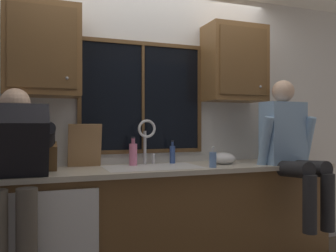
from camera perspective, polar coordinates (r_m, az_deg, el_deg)
back_wall at (r=3.35m, az=-3.71°, el=0.20°), size 5.56×0.12×2.55m
window_glass at (r=3.28m, az=-4.08°, el=4.57°), size 1.10×0.02×0.95m
window_frame_top at (r=3.34m, az=-4.03°, el=13.03°), size 1.17×0.02×0.04m
window_frame_bottom at (r=3.27m, az=-4.03°, el=-4.06°), size 1.17×0.02×0.04m
window_frame_left at (r=3.16m, az=-13.99°, el=4.73°), size 0.03×0.02×0.95m
window_frame_right at (r=3.47m, az=5.02°, el=4.33°), size 0.03×0.02×0.95m
window_mullion_center at (r=3.27m, az=-4.02°, el=4.59°), size 0.02×0.02×0.95m
lower_cabinet_run at (r=3.13m, az=-1.80°, el=-15.29°), size 3.16×0.58×0.88m
countertop at (r=3.02m, az=-1.68°, el=-6.94°), size 3.22×0.62×0.04m
dishwasher_front at (r=2.67m, az=-17.70°, el=-17.65°), size 0.60×0.02×0.74m
upper_cabinet_left at (r=3.03m, az=-19.41°, el=11.31°), size 0.57×0.36×0.72m
upper_cabinet_right at (r=3.52m, az=10.58°, el=9.76°), size 0.57×0.36×0.72m
sink at (r=3.02m, az=-2.50°, el=-8.41°), size 0.80×0.46×0.21m
faucet at (r=3.17m, az=-3.37°, el=-1.64°), size 0.18×0.09×0.40m
person_standing at (r=2.57m, az=-23.48°, el=-7.01°), size 0.53×0.70×1.54m
person_sitting_on_counter at (r=3.34m, az=18.98°, el=-2.75°), size 0.54×0.61×1.26m
knife_block at (r=2.88m, az=-18.55°, el=-4.72°), size 0.12×0.18×0.32m
cutting_board at (r=3.09m, az=-13.15°, el=-3.05°), size 0.28×0.10×0.36m
mixing_bowl at (r=3.28m, az=8.82°, el=-5.15°), size 0.22×0.22×0.11m
soap_dispenser at (r=3.00m, az=7.18°, el=-5.30°), size 0.06×0.07×0.18m
bottle_green_glass at (r=3.27m, az=0.71°, el=-4.51°), size 0.05×0.05×0.21m
bottle_tall_clear at (r=3.12m, az=-5.59°, el=-4.44°), size 0.07×0.07×0.25m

